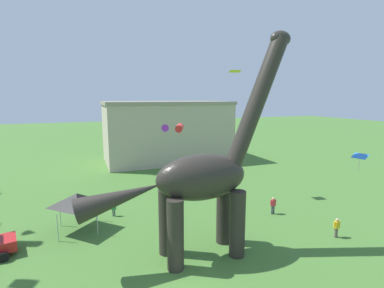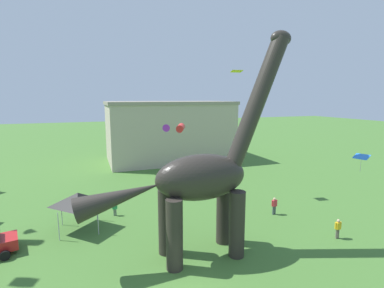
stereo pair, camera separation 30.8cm
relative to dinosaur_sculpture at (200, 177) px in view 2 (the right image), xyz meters
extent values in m
cylinder|color=#2D2823|center=(2.16, 0.96, -3.06)|extent=(1.01, 1.01, 4.36)
cylinder|color=#2D2823|center=(2.16, -0.96, -3.06)|extent=(1.01, 1.01, 4.36)
cylinder|color=#2D2823|center=(-2.02, 0.96, -3.06)|extent=(1.01, 1.01, 4.36)
cylinder|color=#2D2823|center=(-2.02, -0.96, -3.06)|extent=(1.01, 1.01, 4.36)
ellipsoid|color=#2D2823|center=(0.07, 0.00, 0.00)|extent=(5.97, 2.57, 2.94)
cylinder|color=#2D2823|center=(3.94, 0.00, 4.70)|extent=(4.29, 1.10, 8.50)
ellipsoid|color=#2D2823|center=(5.57, 0.00, 8.75)|extent=(1.47, 0.92, 1.01)
cone|color=#2D2823|center=(-4.93, 0.00, -0.67)|extent=(5.24, 1.47, 2.49)
cylinder|color=black|center=(-11.86, 5.39, -4.93)|extent=(0.65, 0.35, 0.62)
cylinder|color=black|center=(-11.86, 3.61, -4.93)|extent=(0.65, 0.35, 0.62)
cylinder|color=#2D3347|center=(-4.72, 8.42, -4.95)|extent=(0.10, 0.10, 0.58)
cylinder|color=#2D3347|center=(-4.58, 8.42, -4.95)|extent=(0.10, 0.10, 0.58)
cube|color=green|center=(-4.65, 8.42, -4.46)|extent=(0.31, 0.19, 0.41)
sphere|color=tan|center=(-4.65, 8.42, -4.16)|extent=(0.18, 0.18, 0.18)
cylinder|color=green|center=(-4.83, 8.42, -4.44)|extent=(0.08, 0.08, 0.39)
cylinder|color=green|center=(-4.47, 8.42, -4.44)|extent=(0.08, 0.08, 0.39)
cylinder|color=#6B6056|center=(10.16, -1.44, -4.88)|extent=(0.12, 0.12, 0.73)
cylinder|color=#6B6056|center=(10.34, -1.44, -4.88)|extent=(0.12, 0.12, 0.73)
cube|color=yellow|center=(10.25, -1.44, -4.26)|extent=(0.39, 0.24, 0.51)
sphere|color=tan|center=(10.25, -1.44, -3.89)|extent=(0.23, 0.23, 0.23)
cylinder|color=yellow|center=(10.03, -1.44, -4.23)|extent=(0.10, 0.10, 0.49)
cylinder|color=yellow|center=(10.48, -1.44, -4.23)|extent=(0.10, 0.10, 0.49)
cylinder|color=#2D3347|center=(8.48, 3.84, -4.86)|extent=(0.13, 0.13, 0.76)
cylinder|color=#2D3347|center=(8.67, 3.84, -4.86)|extent=(0.13, 0.13, 0.76)
cube|color=#D1333D|center=(8.58, 3.84, -4.21)|extent=(0.41, 0.25, 0.54)
sphere|color=tan|center=(8.58, 3.84, -3.82)|extent=(0.24, 0.24, 0.24)
cylinder|color=#D1333D|center=(8.34, 3.84, -4.18)|extent=(0.10, 0.10, 0.51)
cylinder|color=#D1333D|center=(8.81, 3.84, -4.18)|extent=(0.10, 0.10, 0.51)
cylinder|color=#B2B2B7|center=(-6.14, 7.94, -4.19)|extent=(0.06, 0.06, 2.10)
cylinder|color=#B2B2B7|center=(-6.14, 5.24, -4.19)|extent=(0.06, 0.06, 2.10)
cylinder|color=#B2B2B7|center=(-8.84, 7.94, -4.19)|extent=(0.06, 0.06, 2.10)
cylinder|color=#B2B2B7|center=(-8.84, 5.24, -4.19)|extent=(0.06, 0.06, 2.10)
pyramid|color=black|center=(-7.49, 6.59, -2.69)|extent=(3.15, 3.15, 0.90)
cylinder|color=red|center=(1.16, 7.61, 2.36)|extent=(1.43, 2.31, 0.63)
cone|color=purple|center=(0.02, 8.08, 2.36)|extent=(0.82, 0.77, 0.66)
cube|color=yellow|center=(7.85, 9.91, 7.59)|extent=(1.26, 1.02, 0.18)
cube|color=#287AE5|center=(10.42, -2.65, 1.10)|extent=(0.87, 1.05, 0.27)
cylinder|color=purple|center=(10.42, -2.65, 0.51)|extent=(0.01, 0.01, 0.91)
cube|color=#B7A893|center=(6.11, 29.13, -0.67)|extent=(19.46, 11.04, 9.15)
cube|color=gray|center=(6.11, 29.13, 4.16)|extent=(19.85, 11.26, 0.50)
camera|label=1|loc=(-6.79, -16.09, 4.92)|focal=26.78mm
camera|label=2|loc=(-6.50, -16.19, 4.92)|focal=26.78mm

